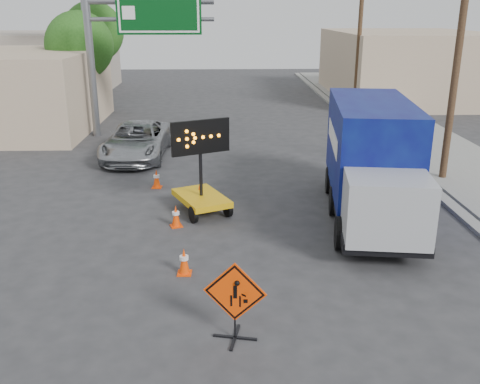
{
  "coord_description": "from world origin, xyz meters",
  "views": [
    {
      "loc": [
        -0.1,
        -8.7,
        6.01
      ],
      "look_at": [
        0.28,
        3.82,
        1.74
      ],
      "focal_mm": 40.0,
      "sensor_mm": 36.0,
      "label": 1
    }
  ],
  "objects_px": {
    "box_truck": "(370,167)",
    "arrow_board": "(201,192)",
    "construction_sign": "(235,299)",
    "pickup_truck": "(137,141)"
  },
  "relations": [
    {
      "from": "box_truck",
      "to": "arrow_board",
      "type": "bearing_deg",
      "value": -178.38
    },
    {
      "from": "construction_sign",
      "to": "box_truck",
      "type": "height_order",
      "value": "box_truck"
    },
    {
      "from": "construction_sign",
      "to": "arrow_board",
      "type": "relative_size",
      "value": 0.55
    },
    {
      "from": "arrow_board",
      "to": "box_truck",
      "type": "relative_size",
      "value": 0.39
    },
    {
      "from": "pickup_truck",
      "to": "box_truck",
      "type": "height_order",
      "value": "box_truck"
    },
    {
      "from": "pickup_truck",
      "to": "box_truck",
      "type": "relative_size",
      "value": 0.71
    },
    {
      "from": "construction_sign",
      "to": "arrow_board",
      "type": "distance_m",
      "value": 6.92
    },
    {
      "from": "pickup_truck",
      "to": "box_truck",
      "type": "distance_m",
      "value": 10.83
    },
    {
      "from": "construction_sign",
      "to": "box_truck",
      "type": "bearing_deg",
      "value": 68.14
    },
    {
      "from": "construction_sign",
      "to": "box_truck",
      "type": "relative_size",
      "value": 0.22
    }
  ]
}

